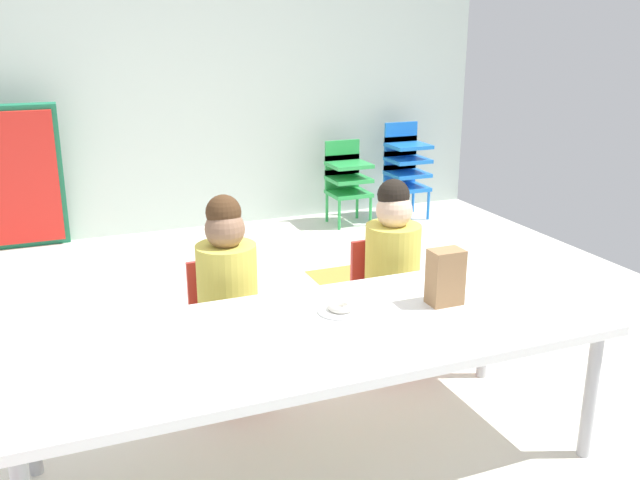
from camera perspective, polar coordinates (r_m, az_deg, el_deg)
name	(u,v)px	position (r m, az deg, el deg)	size (l,w,h in m)	color
ground_plane	(256,364)	(3.49, -5.33, -10.14)	(5.50, 4.99, 0.02)	silver
back_wall	(155,66)	(5.55, -13.51, 13.79)	(5.50, 0.10, 2.58)	#B2C1B7
craft_table	(315,340)	(2.50, -0.41, -8.28)	(2.13, 0.80, 0.56)	white
seated_child_near_camera	(227,279)	(2.99, -7.74, -3.20)	(0.32, 0.32, 0.92)	red
seated_child_middle_seat	(392,256)	(3.26, 5.95, -1.34)	(0.32, 0.32, 0.92)	red
kid_chair_green_stack	(347,176)	(5.71, 2.23, 5.28)	(0.32, 0.30, 0.68)	green
kid_chair_blue_stack	(405,164)	(5.94, 7.07, 6.24)	(0.32, 0.30, 0.80)	blue
paper_bag_brown	(445,277)	(2.71, 10.33, -3.02)	(0.13, 0.09, 0.22)	#9E754C
paper_plate_near_edge	(341,311)	(2.63, 1.74, -5.87)	(0.18, 0.18, 0.01)	white
donut_powdered_on_plate	(341,306)	(2.62, 1.74, -5.51)	(0.10, 0.10, 0.03)	white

